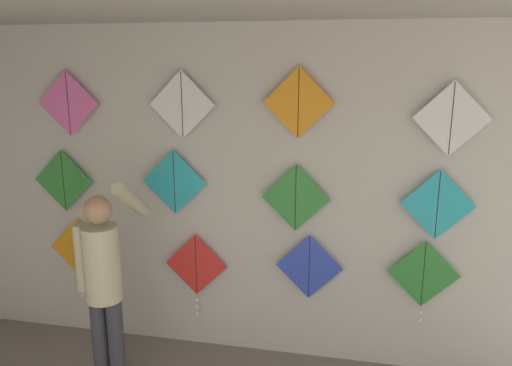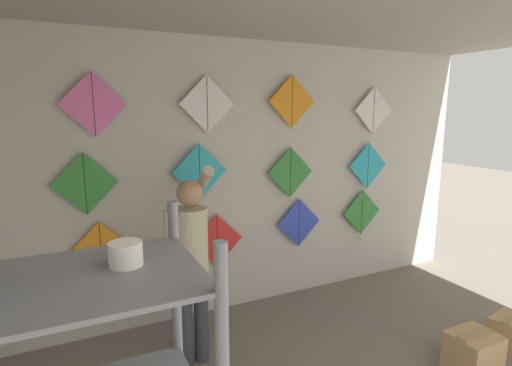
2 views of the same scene
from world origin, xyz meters
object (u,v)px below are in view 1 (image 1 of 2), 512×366
object	(u,v)px
kite_1	(196,269)
kite_3	(423,277)
kite_5	(174,182)
kite_8	(68,103)
kite_10	(298,103)
kite_2	(309,267)
kite_0	(79,252)
shopkeeper	(104,277)
kite_7	(438,205)
kite_11	(452,119)
kite_9	(182,105)
kite_4	(63,181)
kite_6	(296,198)

from	to	relation	value
kite_1	kite_3	bearing A→B (deg)	0.01
kite_3	kite_5	bearing A→B (deg)	179.98
kite_8	kite_10	xyz separation A→B (m)	(1.95, 0.00, 0.04)
kite_2	kite_5	size ratio (longest dim) A/B	1.00
kite_0	kite_1	world-z (taller)	kite_0
kite_3	kite_5	distance (m)	2.15
shopkeeper	kite_2	world-z (taller)	shopkeeper
kite_0	shopkeeper	bearing A→B (deg)	-47.81
kite_2	kite_7	world-z (taller)	kite_7
kite_0	kite_3	xyz separation A→B (m)	(2.99, 0.00, 0.04)
kite_8	kite_2	bearing A→B (deg)	0.00
kite_3	kite_11	distance (m)	1.25
kite_10	kite_9	bearing A→B (deg)	180.00
kite_4	kite_10	size ratio (longest dim) A/B	1.00
kite_6	kite_8	world-z (taller)	kite_8
kite_8	kite_0	bearing A→B (deg)	-177.82
kite_3	kite_7	bearing A→B (deg)	0.66
kite_3	kite_1	bearing A→B (deg)	-179.99
kite_1	shopkeeper	bearing A→B (deg)	-124.50
kite_7	kite_8	world-z (taller)	kite_8
kite_4	kite_9	xyz separation A→B (m)	(1.13, 0.00, 0.68)
kite_3	kite_8	distance (m)	3.24
kite_5	kite_7	world-z (taller)	kite_5
kite_2	kite_8	distance (m)	2.44
kite_8	kite_9	size ratio (longest dim) A/B	1.00
kite_5	kite_11	xyz separation A→B (m)	(2.15, 0.00, 0.58)
shopkeeper	kite_4	distance (m)	1.14
kite_1	kite_6	size ratio (longest dim) A/B	1.38
kite_0	kite_11	world-z (taller)	kite_11
kite_2	kite_5	world-z (taller)	kite_5
kite_7	kite_0	bearing A→B (deg)	-179.98
kite_1	kite_5	bearing A→B (deg)	179.66
shopkeeper	kite_9	xyz separation A→B (m)	(0.40, 0.70, 1.22)
kite_1	kite_11	bearing A→B (deg)	0.03
kite_3	kite_5	size ratio (longest dim) A/B	1.25
kite_0	kite_3	size ratio (longest dim) A/B	1.10
kite_11	kite_4	bearing A→B (deg)	180.00
shopkeeper	kite_6	bearing A→B (deg)	28.33
shopkeeper	kite_11	world-z (taller)	kite_11
kite_1	kite_10	distance (m)	1.69
kite_4	kite_11	distance (m)	3.24
kite_4	shopkeeper	bearing A→B (deg)	-44.10
kite_5	kite_8	xyz separation A→B (m)	(-0.92, 0.00, 0.64)
kite_3	kite_11	xyz separation A→B (m)	(0.10, 0.00, 1.25)
kite_10	kite_1	bearing A→B (deg)	-179.93
kite_11	kite_6	bearing A→B (deg)	180.00
kite_1	kite_5	distance (m)	0.79
kite_3	kite_4	size ratio (longest dim) A/B	1.25
kite_3	kite_10	distance (m)	1.69
kite_2	shopkeeper	bearing A→B (deg)	-154.37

